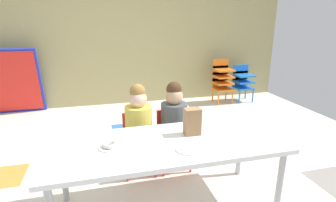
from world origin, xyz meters
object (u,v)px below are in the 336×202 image
(kid_chair_orange_stack, at_px, (222,78))
(kid_chair_blue_stack, at_px, (243,80))
(seated_child_middle_seat, at_px, (174,118))
(folded_activity_table, at_px, (11,82))
(paper_plate_center_table, at_px, (188,149))
(paper_bag_brown, at_px, (192,122))
(paper_plate_near_edge, at_px, (110,147))
(craft_table, at_px, (167,148))
(seated_child_near_camera, at_px, (138,121))
(donut_powdered_on_plate, at_px, (110,144))

(kid_chair_orange_stack, bearing_deg, kid_chair_blue_stack, -0.07)
(seated_child_middle_seat, bearing_deg, folded_activity_table, 132.23)
(paper_plate_center_table, bearing_deg, folded_activity_table, 122.79)
(paper_bag_brown, bearing_deg, paper_plate_center_table, -115.67)
(kid_chair_orange_stack, relative_size, paper_plate_near_edge, 4.44)
(craft_table, height_order, paper_plate_near_edge, paper_plate_near_edge)
(paper_bag_brown, bearing_deg, seated_child_near_camera, 126.07)
(paper_plate_near_edge, relative_size, donut_powdered_on_plate, 1.51)
(kid_chair_orange_stack, xyz_separation_m, paper_bag_brown, (-1.50, -2.53, 0.25))
(seated_child_middle_seat, height_order, paper_plate_near_edge, seated_child_middle_seat)
(kid_chair_orange_stack, distance_m, donut_powdered_on_plate, 3.38)
(seated_child_middle_seat, height_order, kid_chair_blue_stack, seated_child_middle_seat)
(seated_child_middle_seat, xyz_separation_m, paper_plate_near_edge, (-0.65, -0.58, 0.05))
(seated_child_middle_seat, relative_size, paper_bag_brown, 4.17)
(seated_child_middle_seat, distance_m, folded_activity_table, 3.07)
(paper_plate_near_edge, bearing_deg, paper_plate_center_table, -18.59)
(craft_table, xyz_separation_m, seated_child_middle_seat, (0.22, 0.60, 0.01))
(paper_plate_near_edge, bearing_deg, craft_table, -2.55)
(paper_plate_center_table, bearing_deg, kid_chair_orange_stack, 59.68)
(seated_child_middle_seat, xyz_separation_m, folded_activity_table, (-2.07, 2.28, -0.02))
(craft_table, xyz_separation_m, seated_child_near_camera, (-0.13, 0.60, 0.01))
(kid_chair_blue_stack, bearing_deg, craft_table, -129.55)
(kid_chair_blue_stack, distance_m, paper_plate_center_table, 3.46)
(seated_child_middle_seat, relative_size, donut_powdered_on_plate, 7.72)
(paper_plate_center_table, bearing_deg, craft_table, 124.72)
(kid_chair_blue_stack, bearing_deg, seated_child_middle_seat, -133.77)
(folded_activity_table, height_order, paper_plate_center_table, folded_activity_table)
(craft_table, bearing_deg, kid_chair_blue_stack, 50.45)
(kid_chair_orange_stack, relative_size, folded_activity_table, 0.74)
(seated_child_middle_seat, bearing_deg, paper_plate_center_table, -98.41)
(kid_chair_orange_stack, height_order, folded_activity_table, folded_activity_table)
(kid_chair_orange_stack, height_order, paper_plate_center_table, kid_chair_orange_stack)
(kid_chair_orange_stack, height_order, donut_powdered_on_plate, kid_chair_orange_stack)
(kid_chair_blue_stack, height_order, donut_powdered_on_plate, kid_chair_blue_stack)
(folded_activity_table, xyz_separation_m, paper_bag_brown, (2.07, -2.78, 0.17))
(seated_child_middle_seat, bearing_deg, kid_chair_blue_stack, 46.23)
(seated_child_near_camera, distance_m, kid_chair_blue_stack, 3.06)
(craft_table, bearing_deg, kid_chair_orange_stack, 56.42)
(craft_table, xyz_separation_m, donut_powdered_on_plate, (-0.43, 0.02, 0.07))
(kid_chair_orange_stack, height_order, paper_plate_near_edge, kid_chair_orange_stack)
(kid_chair_blue_stack, xyz_separation_m, folded_activity_table, (-4.00, 0.26, 0.14))
(seated_child_middle_seat, xyz_separation_m, kid_chair_blue_stack, (1.94, 2.02, -0.16))
(seated_child_near_camera, xyz_separation_m, folded_activity_table, (-1.71, 2.28, -0.02))
(paper_bag_brown, xyz_separation_m, paper_plate_near_edge, (-0.66, -0.07, -0.11))
(craft_table, bearing_deg, paper_plate_center_table, -55.28)
(kid_chair_blue_stack, xyz_separation_m, paper_bag_brown, (-1.93, -2.53, 0.31))
(folded_activity_table, relative_size, paper_plate_near_edge, 6.04)
(folded_activity_table, bearing_deg, paper_plate_near_edge, -63.61)
(seated_child_near_camera, xyz_separation_m, paper_bag_brown, (0.37, -0.51, 0.15))
(paper_bag_brown, height_order, paper_plate_center_table, paper_bag_brown)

